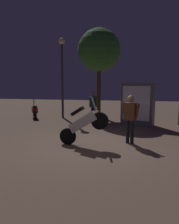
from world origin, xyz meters
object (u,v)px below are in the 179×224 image
at_px(motorcycle_red_parked_left, 35,111).
at_px(person_bystander_far, 130,115).
at_px(kiosk_billboard, 138,104).
at_px(motorcycle_white_foreground, 83,124).
at_px(person_rider_beside, 93,104).
at_px(streetlamp_near, 62,68).

distance_m(motorcycle_red_parked_left, person_bystander_far, 7.29).
bearing_deg(kiosk_billboard, motorcycle_white_foreground, 85.26).
xyz_separation_m(person_rider_beside, person_bystander_far, (2.04, -3.99, 0.02)).
xyz_separation_m(motorcycle_white_foreground, streetlamp_near, (-2.58, 5.59, 2.25)).
bearing_deg(person_rider_beside, motorcycle_red_parked_left, -164.22).
xyz_separation_m(motorcycle_red_parked_left, kiosk_billboard, (5.99, -0.95, 0.61)).
bearing_deg(kiosk_billboard, person_rider_beside, 7.97).
xyz_separation_m(motorcycle_white_foreground, kiosk_billboard, (1.79, 4.18, 0.31)).
distance_m(person_rider_beside, person_bystander_far, 4.48).
distance_m(motorcycle_red_parked_left, person_rider_beside, 3.73).
distance_m(motorcycle_white_foreground, person_rider_beside, 4.65).
height_order(person_bystander_far, streetlamp_near, streetlamp_near).
xyz_separation_m(motorcycle_white_foreground, motorcycle_red_parked_left, (-4.20, 5.14, -0.31)).
bearing_deg(motorcycle_red_parked_left, kiosk_billboard, -129.18).
relative_size(motorcycle_white_foreground, streetlamp_near, 0.36).
xyz_separation_m(person_bystander_far, streetlamp_near, (-4.08, 4.97, 2.01)).
distance_m(motorcycle_white_foreground, motorcycle_red_parked_left, 6.64).
relative_size(person_rider_beside, streetlamp_near, 0.35).
xyz_separation_m(motorcycle_white_foreground, person_bystander_far, (1.50, 0.62, 0.24)).
relative_size(motorcycle_white_foreground, person_bystander_far, 1.01).
distance_m(motorcycle_red_parked_left, kiosk_billboard, 6.10).
xyz_separation_m(person_rider_beside, kiosk_billboard, (2.33, -0.43, 0.09)).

